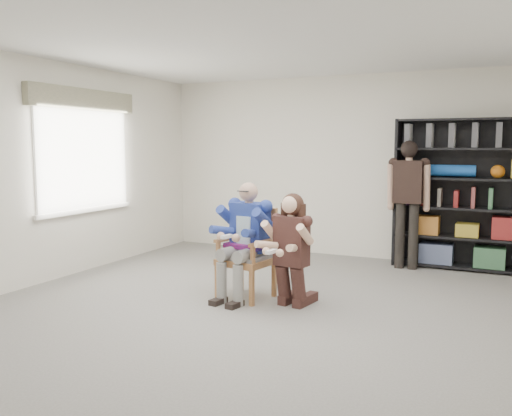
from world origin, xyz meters
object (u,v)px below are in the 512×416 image
at_px(standing_man, 408,206).
at_px(bookshelf, 461,195).
at_px(seated_man, 246,240).
at_px(armchair, 246,254).
at_px(kneeling_woman, 290,251).

bearing_deg(standing_man, bookshelf, 24.06).
bearing_deg(bookshelf, seated_man, -128.65).
relative_size(armchair, kneeling_woman, 0.84).
relative_size(bookshelf, standing_man, 1.17).
bearing_deg(kneeling_woman, standing_man, 80.71).
xyz_separation_m(kneeling_woman, standing_man, (0.81, 2.41, 0.28)).
distance_m(armchair, bookshelf, 3.36).
bearing_deg(kneeling_woman, armchair, 177.65).
height_order(seated_man, bookshelf, bookshelf).
relative_size(armchair, bookshelf, 0.49).
xyz_separation_m(armchair, standing_man, (1.39, 2.29, 0.38)).
height_order(armchair, bookshelf, bookshelf).
distance_m(armchair, seated_man, 0.15).
bearing_deg(armchair, bookshelf, 60.69).
relative_size(armchair, seated_man, 0.77).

